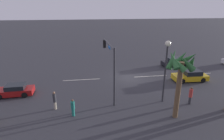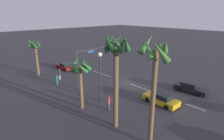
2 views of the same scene
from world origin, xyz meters
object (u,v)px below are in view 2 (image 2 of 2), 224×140
Objects in this scene: car_0 at (161,99)px; palm_tree_1 at (80,71)px; palm_tree_0 at (35,50)px; palm_tree_3 at (154,69)px; pedestrian_0 at (57,79)px; palm_tree_2 at (116,60)px; streetlamp at (100,68)px; car_1 at (65,66)px; pedestrian_1 at (59,74)px; traffic_signal at (89,60)px; car_4 at (191,88)px; pedestrian_2 at (108,102)px.

car_0 is 0.73× the size of palm_tree_1.
palm_tree_3 is at bearing 179.32° from palm_tree_0.
pedestrian_0 is 15.81m from palm_tree_2.
streetlamp is at bearing 40.40° from car_0.
pedestrian_1 reaches higher than car_1.
traffic_signal is 3.40× the size of pedestrian_1.
car_4 is 15.12m from palm_tree_3.
palm_tree_1 reaches higher than car_0.
palm_tree_2 is 3.91m from palm_tree_3.
palm_tree_3 reaches higher than palm_tree_2.
car_1 is at bearing -7.89° from traffic_signal.
palm_tree_1 is (-15.86, 6.51, 4.09)m from car_1.
streetlamp is 9.91m from palm_tree_3.
streetlamp reaches higher than traffic_signal.
car_4 is 13.70m from streetlamp.
traffic_signal is 7.31m from palm_tree_1.
streetlamp is at bearing -25.32° from palm_tree_2.
car_0 is 0.71× the size of streetlamp.
palm_tree_0 reaches higher than car_1.
traffic_signal is (12.02, 9.16, 3.47)m from car_4.
pedestrian_2 is at bearing -176.73° from palm_tree_0.
pedestrian_2 is 0.30× the size of palm_tree_1.
palm_tree_0 reaches higher than car_0.
pedestrian_1 reaches higher than pedestrian_0.
car_4 is at bearing -147.26° from pedestrian_1.
car_1 is at bearing -89.38° from palm_tree_0.
palm_tree_0 is at bearing 21.14° from traffic_signal.
pedestrian_2 is at bearing -11.20° from palm_tree_3.
palm_tree_0 is (4.87, 1.87, 3.70)m from pedestrian_1.
car_1 is 0.66× the size of traffic_signal.
car_1 is 6.16m from pedestrian_1.
pedestrian_0 reaches higher than car_4.
palm_tree_0 is at bearing 20.98° from pedestrian_1.
palm_tree_2 is (-21.32, 6.17, 6.27)m from car_1.
palm_tree_1 reaches higher than pedestrian_2.
car_1 is 11.26m from traffic_signal.
car_1 is 23.89m from car_4.
palm_tree_0 is (15.80, 1.95, 0.23)m from streetlamp.
palm_tree_2 is at bearing -176.43° from palm_tree_1.
palm_tree_3 is at bearing 115.50° from car_0.
pedestrian_2 is at bearing -177.09° from pedestrian_0.
palm_tree_1 is 9.62m from palm_tree_3.
streetlamp is 0.67× the size of palm_tree_3.
car_1 is 23.06m from palm_tree_2.
palm_tree_0 is at bearing 30.41° from car_4.
pedestrian_0 is 0.18× the size of palm_tree_2.
car_0 is at bearing -165.49° from traffic_signal.
traffic_signal is at bearing -16.66° from palm_tree_3.
car_0 reaches higher than car_1.
pedestrian_0 is at bearing 142.89° from car_1.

